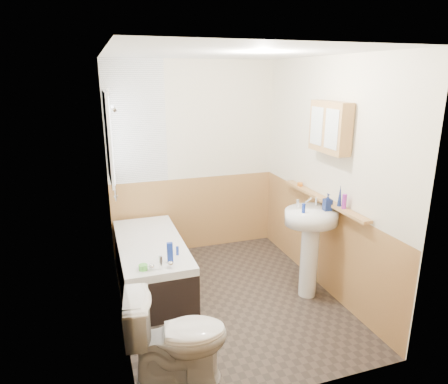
{
  "coord_description": "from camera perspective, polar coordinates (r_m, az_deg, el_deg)",
  "views": [
    {
      "loc": [
        -1.25,
        -3.59,
        2.31
      ],
      "look_at": [
        0.0,
        0.15,
        1.15
      ],
      "focal_mm": 32.0,
      "sensor_mm": 36.0,
      "label": 1
    }
  ],
  "objects": [
    {
      "name": "tile_return_back",
      "position": [
        5.03,
        -12.57,
        9.62
      ],
      "size": [
        0.75,
        0.01,
        1.5
      ],
      "primitive_type": "cube",
      "color": "white",
      "rests_on": "wall_back"
    },
    {
      "name": "toilet",
      "position": [
        3.27,
        -6.64,
        -19.94
      ],
      "size": [
        0.83,
        0.54,
        0.76
      ],
      "primitive_type": "imported",
      "rotation": [
        0.0,
        0.0,
        1.43
      ],
      "color": "white",
      "rests_on": "floor"
    },
    {
      "name": "black_jar",
      "position": [
        4.79,
        10.81,
        1.1
      ],
      "size": [
        0.08,
        0.08,
        0.04
      ],
      "primitive_type": "cylinder",
      "rotation": [
        0.0,
        0.0,
        -0.37
      ],
      "color": "orange",
      "rests_on": "pine_shelf"
    },
    {
      "name": "wall_front",
      "position": [
        2.73,
        10.55,
        -6.77
      ],
      "size": [
        2.2,
        0.02,
        2.5
      ],
      "primitive_type": "cube",
      "color": "#EDE2C4",
      "rests_on": "ground"
    },
    {
      "name": "ceiling",
      "position": [
        3.81,
        0.76,
        19.26
      ],
      "size": [
        2.8,
        2.8,
        0.0
      ],
      "primitive_type": "plane",
      "rotation": [
        3.14,
        0.0,
        0.0
      ],
      "color": "white",
      "rests_on": "ground"
    },
    {
      "name": "wainscot_front",
      "position": [
        3.11,
        9.59,
        -19.43
      ],
      "size": [
        2.2,
        0.01,
        1.0
      ],
      "primitive_type": "cube",
      "color": "#B6844A",
      "rests_on": "wall_front"
    },
    {
      "name": "green_bottle",
      "position": [
        4.12,
        16.23,
        -0.45
      ],
      "size": [
        0.05,
        0.05,
        0.22
      ],
      "primitive_type": "cone",
      "rotation": [
        0.0,
        0.0,
        -0.15
      ],
      "color": "navy",
      "rests_on": "pine_shelf"
    },
    {
      "name": "blue_gel",
      "position": [
        3.98,
        -7.73,
        -8.58
      ],
      "size": [
        0.06,
        0.04,
        0.21
      ],
      "primitive_type": "cube",
      "rotation": [
        0.0,
        0.0,
        -0.1
      ],
      "color": "#19339E",
      "rests_on": "bathtub"
    },
    {
      "name": "sink",
      "position": [
        4.3,
        12.26,
        -6.02
      ],
      "size": [
        0.57,
        0.46,
        1.1
      ],
      "rotation": [
        0.0,
        0.0,
        0.02
      ],
      "color": "white",
      "rests_on": "floor"
    },
    {
      "name": "soap_bottle",
      "position": [
        4.2,
        14.54,
        -2.02
      ],
      "size": [
        0.1,
        0.18,
        0.08
      ],
      "primitive_type": "imported",
      "rotation": [
        0.0,
        0.0,
        -0.11
      ],
      "color": "navy",
      "rests_on": "sink"
    },
    {
      "name": "pine_shelf",
      "position": [
        4.39,
        13.89,
        -0.96
      ],
      "size": [
        0.1,
        1.52,
        0.03
      ],
      "primitive_type": "cube",
      "color": "#B6844A",
      "rests_on": "wall_right"
    },
    {
      "name": "foam_can",
      "position": [
        4.07,
        16.81,
        -1.29
      ],
      "size": [
        0.05,
        0.05,
        0.15
      ],
      "primitive_type": "cylinder",
      "rotation": [
        0.0,
        0.0,
        0.05
      ],
      "color": "purple",
      "rests_on": "pine_shelf"
    },
    {
      "name": "wainscot_back",
      "position": [
        5.44,
        -4.15,
        -3.08
      ],
      "size": [
        2.2,
        0.01,
        1.0
      ],
      "primitive_type": "cube",
      "color": "#B6844A",
      "rests_on": "wall_back"
    },
    {
      "name": "clear_bottle",
      "position": [
        4.07,
        11.3,
        -2.3
      ],
      "size": [
        0.04,
        0.04,
        0.1
      ],
      "primitive_type": "cylinder",
      "rotation": [
        0.0,
        0.0,
        -0.32
      ],
      "color": "#19339E",
      "rests_on": "sink"
    },
    {
      "name": "floor",
      "position": [
        4.45,
        0.64,
        -14.9
      ],
      "size": [
        2.8,
        2.8,
        0.0
      ],
      "primitive_type": "plane",
      "color": "#2B231F",
      "rests_on": "ground"
    },
    {
      "name": "shower_riser",
      "position": [
        4.4,
        -15.66,
        7.51
      ],
      "size": [
        0.1,
        0.08,
        1.2
      ],
      "color": "silver",
      "rests_on": "wall_left"
    },
    {
      "name": "tile_cladding_left",
      "position": [
        3.74,
        -15.23,
        -0.64
      ],
      "size": [
        0.01,
        2.8,
        2.5
      ],
      "primitive_type": "cube",
      "color": "white",
      "rests_on": "wall_left"
    },
    {
      "name": "wall_right",
      "position": [
        4.43,
        14.4,
        2.01
      ],
      "size": [
        0.02,
        2.8,
        2.5
      ],
      "primitive_type": "cube",
      "color": "#EDE2C4",
      "rests_on": "ground"
    },
    {
      "name": "window",
      "position": [
        4.59,
        -16.1,
        7.49
      ],
      "size": [
        0.03,
        0.79,
        0.99
      ],
      "color": "white",
      "rests_on": "wall_left"
    },
    {
      "name": "wall_left",
      "position": [
        3.74,
        -15.57,
        -0.67
      ],
      "size": [
        0.02,
        2.8,
        2.5
      ],
      "primitive_type": "cube",
      "color": "#EDE2C4",
      "rests_on": "ground"
    },
    {
      "name": "cream_jar",
      "position": [
        3.91,
        -11.47,
        -10.5
      ],
      "size": [
        0.09,
        0.09,
        0.05
      ],
      "primitive_type": "cylinder",
      "rotation": [
        0.0,
        0.0,
        -0.04
      ],
      "color": "#59C647",
      "rests_on": "bathtub"
    },
    {
      "name": "wainscot_right",
      "position": [
        4.65,
        13.52,
        -6.99
      ],
      "size": [
        0.01,
        2.8,
        1.0
      ],
      "primitive_type": "cube",
      "color": "#B6844A",
      "rests_on": "wall_right"
    },
    {
      "name": "bathtub",
      "position": [
        4.63,
        -10.32,
        -9.88
      ],
      "size": [
        0.7,
        1.59,
        0.68
      ],
      "color": "black",
      "rests_on": "floor"
    },
    {
      "name": "medicine_cabinet",
      "position": [
        4.15,
        14.88,
        8.93
      ],
      "size": [
        0.14,
        0.56,
        0.51
      ],
      "color": "#B6844A",
      "rests_on": "wall_right"
    },
    {
      "name": "wall_back",
      "position": [
        5.26,
        -4.38,
        4.72
      ],
      "size": [
        2.2,
        0.02,
        2.5
      ],
      "primitive_type": "cube",
      "color": "#EDE2C4",
      "rests_on": "ground"
    },
    {
      "name": "orange_bottle",
      "position": [
        4.15,
        -6.67,
        -8.34
      ],
      "size": [
        0.04,
        0.04,
        0.09
      ],
      "primitive_type": "cylinder",
      "rotation": [
        0.0,
        0.0,
        0.23
      ],
      "color": "#19339E",
      "rests_on": "bathtub"
    }
  ]
}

